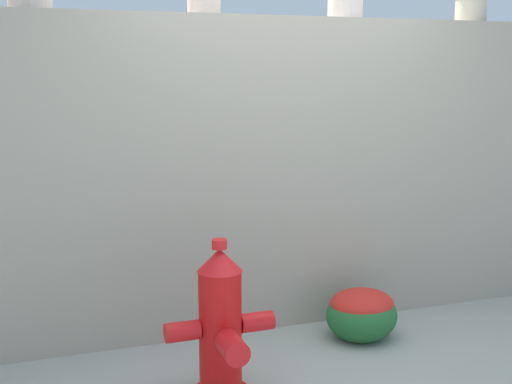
% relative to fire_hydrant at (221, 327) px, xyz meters
% --- Properties ---
extents(ground_plane, '(24.00, 24.00, 0.00)m').
position_rel_fire_hydrant_xyz_m(ground_plane, '(0.69, 0.09, -0.39)').
color(ground_plane, '#9B9D93').
extents(stone_wall, '(6.02, 0.39, 2.09)m').
position_rel_fire_hydrant_xyz_m(stone_wall, '(0.69, 1.00, 0.65)').
color(stone_wall, '#A29989').
rests_on(stone_wall, ground).
extents(fire_hydrant, '(0.60, 0.47, 0.87)m').
position_rel_fire_hydrant_xyz_m(fire_hydrant, '(0.00, 0.00, 0.00)').
color(fire_hydrant, red).
rests_on(fire_hydrant, ground).
extents(flower_bush_left, '(0.48, 0.43, 0.35)m').
position_rel_fire_hydrant_xyz_m(flower_bush_left, '(1.10, 0.46, -0.21)').
color(flower_bush_left, '#246531').
rests_on(flower_bush_left, ground).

